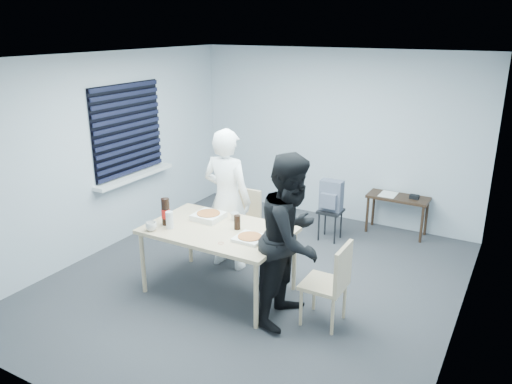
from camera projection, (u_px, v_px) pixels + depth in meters
The scene contains 19 objects.
room at pixel (130, 137), 6.87m from camera, with size 5.00×5.00×5.00m.
dining_table at pixel (218, 233), 5.54m from camera, with size 1.59×1.01×0.77m.
chair_far at pixel (243, 218), 6.52m from camera, with size 0.42×0.42×0.89m.
chair_right at pixel (332, 279), 4.97m from camera, with size 0.42×0.42×0.89m.
person_white at pixel (227, 199), 6.11m from camera, with size 0.65×0.42×1.77m, color white.
person_black at pixel (292, 239), 4.99m from camera, with size 0.86×0.47×1.77m, color black.
side_table at pixel (398, 202), 7.19m from camera, with size 0.86×0.38×0.57m.
stool at pixel (330, 217), 7.04m from camera, with size 0.32×0.32×0.45m.
backpack at pixel (331, 196), 6.93m from camera, with size 0.31×0.23×0.43m.
pizza_box_a at pixel (209, 216), 5.78m from camera, with size 0.32×0.32×0.08m.
pizza_box_b at pixel (250, 238), 5.24m from camera, with size 0.30×0.30×0.04m.
mug_a at pixel (151, 226), 5.46m from camera, with size 0.12×0.12×0.10m, color silver.
mug_b at pixel (235, 216), 5.75m from camera, with size 0.10×0.10×0.09m, color silver.
cola_glass at pixel (237, 222), 5.49m from camera, with size 0.07×0.07×0.16m, color black.
soda_bottle at pixel (166, 212), 5.59m from camera, with size 0.10×0.10×0.31m.
plastic_cups at pixel (170, 220), 5.50m from camera, with size 0.08×0.08×0.19m, color silver.
rubber_band at pixel (221, 243), 5.15m from camera, with size 0.06×0.06×0.00m, color red.
papers at pixel (388, 194), 7.24m from camera, with size 0.23×0.31×0.01m, color white.
black_box at pixel (414, 197), 7.06m from camera, with size 0.13×0.09×0.05m, color black.
Camera 1 is at (2.64, -4.62, 2.93)m, focal length 35.00 mm.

